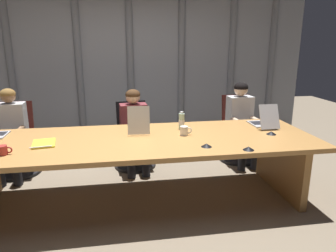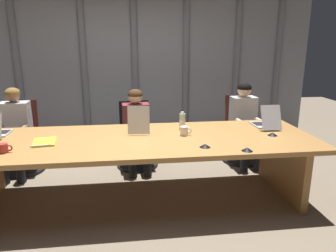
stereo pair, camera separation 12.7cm
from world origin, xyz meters
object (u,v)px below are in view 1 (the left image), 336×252
Objects in this scene: person_center at (242,118)px; conference_mic_left_side at (271,133)px; office_chair_left_end at (17,147)px; coffee_mug_near at (3,150)px; coffee_mug_far at (184,131)px; conference_mic_middle at (249,148)px; water_bottle_primary at (182,121)px; conference_mic_right_side at (207,145)px; person_left_mid at (134,125)px; office_chair_left_mid at (134,142)px; laptop_left_mid at (139,127)px; office_chair_center at (238,136)px; spiral_notepad at (44,144)px; person_left_end at (10,129)px; laptop_center at (263,122)px.

person_center is 1.04m from conference_mic_left_side.
office_chair_left_end is 7.35× the size of coffee_mug_near.
conference_mic_middle is (0.51, -0.59, -0.03)m from coffee_mug_far.
water_bottle_primary is at bearing 119.51° from conference_mic_middle.
coffee_mug_far is at bearing 107.16° from conference_mic_right_side.
water_bottle_primary is at bearing 34.98° from person_left_mid.
office_chair_left_mid is 8.44× the size of conference_mic_right_side.
conference_mic_left_side is 0.66m from conference_mic_middle.
office_chair_left_end is at bearing 102.99° from coffee_mug_near.
person_left_mid is at bearing 119.69° from coffee_mug_far.
laptop_left_mid is at bearing -5.87° from office_chair_left_mid.
office_chair_left_end is 3.21m from office_chair_center.
spiral_notepad is (-0.98, -1.14, 0.41)m from office_chair_left_mid.
water_bottle_primary is 1.00m from conference_mic_middle.
office_chair_center is at bearing 70.94° from conference_mic_middle.
conference_mic_middle is at bearing -124.55° from laptop_left_mid.
spiral_notepad is (0.63, -0.99, 0.09)m from person_left_end.
office_chair_left_mid is at bearing 94.23° from person_left_end.
conference_mic_right_side is at bearing -160.46° from conference_mic_left_side.
person_left_mid is (-1.56, 0.68, -0.15)m from laptop_center.
office_chair_center is 3.24m from coffee_mug_near.
laptop_left_mid is 0.91m from conference_mic_right_side.
laptop_left_mid is 0.96m from office_chair_left_mid.
spiral_notepad is (-2.55, -0.31, -0.05)m from laptop_center.
laptop_left_mid is 3.79× the size of conference_mic_left_side.
conference_mic_right_side is (0.65, -1.49, 0.42)m from office_chair_left_mid.
office_chair_left_end reaches higher than coffee_mug_near.
person_left_end is 10.78× the size of conference_mic_left_side.
person_center reaches higher than office_chair_left_end.
laptop_center is 0.98m from conference_mic_middle.
spiral_notepad is (-1.63, 0.35, -0.01)m from conference_mic_right_side.
person_left_end reaches higher than conference_mic_middle.
person_left_end is 0.99× the size of person_center.
laptop_left_mid is 1.89m from office_chair_left_end.
person_center is 10.92× the size of conference_mic_right_side.
office_chair_left_end is at bearing 110.18° from spiral_notepad.
spiral_notepad is (-2.01, 0.51, -0.01)m from conference_mic_middle.
conference_mic_right_side is at bearing -81.06° from water_bottle_primary.
laptop_left_mid is 1.55m from laptop_center.
laptop_left_mid is 1.85m from office_chair_center.
person_left_mid reaches higher than office_chair_center.
person_left_end is at bearing -87.45° from office_chair_center.
conference_mic_right_side is (0.65, -1.33, 0.11)m from person_left_mid.
office_chair_left_mid is (1.61, -0.00, -0.01)m from office_chair_left_end.
office_chair_left_mid is at bearing 121.95° from conference_mic_middle.
conference_mic_left_side is (-0.10, -1.19, 0.40)m from office_chair_center.
conference_mic_left_side is 1.00× the size of conference_mic_right_side.
office_chair_left_mid is at bearing 87.16° from office_chair_left_end.
conference_mic_right_side is (-0.95, -1.50, 0.40)m from office_chair_center.
laptop_center is at bearing -3.51° from person_center.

